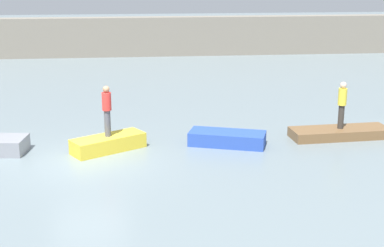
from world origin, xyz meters
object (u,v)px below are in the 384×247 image
rowboat_blue (227,138)px  rowboat_brown (340,133)px  rowboat_yellow (108,143)px  person_red_shirt (107,108)px  person_yellow_shirt (342,103)px

rowboat_blue → rowboat_brown: size_ratio=0.73×
rowboat_yellow → rowboat_blue: rowboat_yellow is taller
rowboat_brown → person_red_shirt: (-8.69, -0.67, 1.36)m
person_yellow_shirt → rowboat_yellow: bearing=-175.6°
person_red_shirt → person_yellow_shirt: size_ratio=1.01×
rowboat_blue → rowboat_yellow: bearing=-158.8°
rowboat_yellow → person_yellow_shirt: bearing=-26.7°
person_yellow_shirt → rowboat_blue: bearing=-174.0°
person_yellow_shirt → rowboat_brown: bearing=180.0°
rowboat_brown → person_red_shirt: person_red_shirt is taller
rowboat_blue → rowboat_brown: 4.44m
person_yellow_shirt → person_red_shirt: bearing=-175.6°
rowboat_blue → rowboat_brown: (4.41, 0.47, -0.07)m
person_red_shirt → rowboat_brown: bearing=4.4°
rowboat_brown → person_red_shirt: bearing=-179.3°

